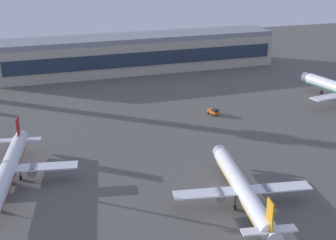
{
  "coord_description": "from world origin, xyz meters",
  "views": [
    {
      "loc": [
        -42.88,
        -88.12,
        54.02
      ],
      "look_at": [
        -0.67,
        38.13,
        4.0
      ],
      "focal_mm": 49.13,
      "sensor_mm": 36.0,
      "label": 1
    }
  ],
  "objects": [
    {
      "name": "terminal_building",
      "position": [
        11.59,
        116.43,
        8.09
      ],
      "size": [
        127.32,
        22.4,
        16.4
      ],
      "color": "#B2AD99",
      "rests_on": "ground"
    },
    {
      "name": "ground_plane",
      "position": [
        0.0,
        0.0,
        0.0
      ],
      "size": [
        416.0,
        416.0,
        0.0
      ],
      "primitive_type": "plane",
      "color": "#56544F"
    },
    {
      "name": "cargo_loader",
      "position": [
        19.18,
        48.26,
        1.18
      ],
      "size": [
        3.05,
        4.53,
        2.25
      ],
      "rotation": [
        0.0,
        0.0,
        3.43
      ],
      "color": "#D85919",
      "rests_on": "ground"
    },
    {
      "name": "airplane_taxiway_distant",
      "position": [
        1.3,
        -8.1,
        3.89
      ],
      "size": [
        31.29,
        40.02,
        10.3
      ],
      "rotation": [
        0.0,
        0.0,
        -0.17
      ],
      "color": "white",
      "rests_on": "ground"
    },
    {
      "name": "airplane_near_gate",
      "position": [
        -47.96,
        18.05,
        4.12
      ],
      "size": [
        33.11,
        42.32,
        10.91
      ],
      "rotation": [
        0.0,
        0.0,
        2.95
      ],
      "color": "silver",
      "rests_on": "ground"
    }
  ]
}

